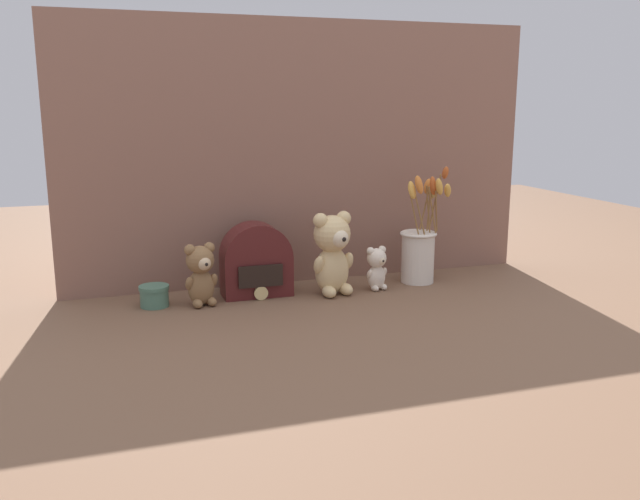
# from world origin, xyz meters

# --- Properties ---
(ground_plane) EXTENTS (4.00, 4.00, 0.00)m
(ground_plane) POSITION_xyz_m (0.00, 0.00, 0.00)
(ground_plane) COLOR brown
(backdrop_wall) EXTENTS (1.38, 0.02, 0.75)m
(backdrop_wall) POSITION_xyz_m (0.00, 0.17, 0.37)
(backdrop_wall) COLOR #845B4C
(backdrop_wall) RESTS_ON ground
(teddy_bear_large) EXTENTS (0.13, 0.11, 0.23)m
(teddy_bear_large) POSITION_xyz_m (0.03, -0.00, 0.12)
(teddy_bear_large) COLOR #DBBC84
(teddy_bear_large) RESTS_ON ground
(teddy_bear_medium) EXTENTS (0.09, 0.08, 0.16)m
(teddy_bear_medium) POSITION_xyz_m (-0.33, 0.00, 0.09)
(teddy_bear_medium) COLOR olive
(teddy_bear_medium) RESTS_ON ground
(teddy_bear_small) EXTENTS (0.07, 0.06, 0.12)m
(teddy_bear_small) POSITION_xyz_m (0.16, 0.00, 0.06)
(teddy_bear_small) COLOR beige
(teddy_bear_small) RESTS_ON ground
(flower_vase) EXTENTS (0.15, 0.13, 0.34)m
(flower_vase) POSITION_xyz_m (0.31, 0.04, 0.10)
(flower_vase) COLOR silver
(flower_vase) RESTS_ON ground
(vintage_radio) EXTENTS (0.19, 0.10, 0.20)m
(vintage_radio) POSITION_xyz_m (-0.17, 0.05, 0.09)
(vintage_radio) COLOR #4C1919
(vintage_radio) RESTS_ON ground
(decorative_tin_tall) EXTENTS (0.08, 0.08, 0.06)m
(decorative_tin_tall) POSITION_xyz_m (-0.45, 0.03, 0.03)
(decorative_tin_tall) COLOR #47705B
(decorative_tin_tall) RESTS_ON ground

